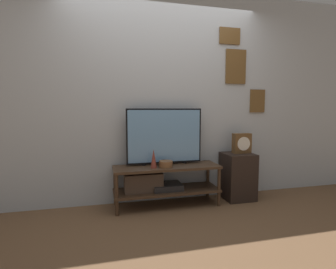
# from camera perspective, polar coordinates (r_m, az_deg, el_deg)

# --- Properties ---
(ground_plane) EXTENTS (12.00, 12.00, 0.00)m
(ground_plane) POSITION_cam_1_polar(r_m,az_deg,el_deg) (3.14, 0.83, -16.66)
(ground_plane) COLOR brown
(wall_back) EXTENTS (6.40, 0.08, 2.70)m
(wall_back) POSITION_cam_1_polar(r_m,az_deg,el_deg) (3.39, -1.19, 8.36)
(wall_back) COLOR #B2BCC6
(wall_back) RESTS_ON ground_plane
(media_console) EXTENTS (1.29, 0.41, 0.50)m
(media_console) POSITION_cam_1_polar(r_m,az_deg,el_deg) (3.24, -2.04, -10.10)
(media_console) COLOR #422D1E
(media_console) RESTS_ON ground_plane
(television) EXTENTS (0.94, 0.05, 0.70)m
(television) POSITION_cam_1_polar(r_m,az_deg,el_deg) (3.24, -0.77, -0.33)
(television) COLOR black
(television) RESTS_ON media_console
(vase_wide_bowl) EXTENTS (0.16, 0.16, 0.07)m
(vase_wide_bowl) POSITION_cam_1_polar(r_m,az_deg,el_deg) (3.15, -0.50, -6.42)
(vase_wide_bowl) COLOR brown
(vase_wide_bowl) RESTS_ON media_console
(vase_slim_bronze) EXTENTS (0.08, 0.08, 0.22)m
(vase_slim_bronze) POSITION_cam_1_polar(r_m,az_deg,el_deg) (3.09, -3.15, -5.25)
(vase_slim_bronze) COLOR brown
(vase_slim_bronze) RESTS_ON media_console
(side_table) EXTENTS (0.38, 0.38, 0.61)m
(side_table) POSITION_cam_1_polar(r_m,az_deg,el_deg) (3.63, 14.91, -8.73)
(side_table) COLOR black
(side_table) RESTS_ON ground_plane
(mantel_clock) EXTENTS (0.24, 0.11, 0.26)m
(mantel_clock) POSITION_cam_1_polar(r_m,az_deg,el_deg) (3.58, 15.76, -1.85)
(mantel_clock) COLOR brown
(mantel_clock) RESTS_ON side_table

